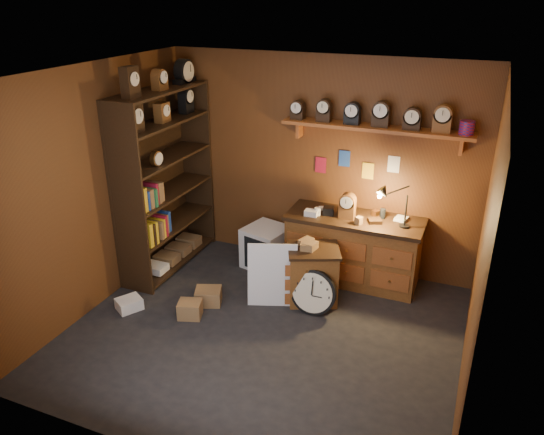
{
  "coord_description": "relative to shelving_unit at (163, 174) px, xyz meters",
  "views": [
    {
      "loc": [
        1.89,
        -4.31,
        3.4
      ],
      "look_at": [
        -0.05,
        0.35,
        1.2
      ],
      "focal_mm": 35.0,
      "sensor_mm": 36.0,
      "label": 1
    }
  ],
  "objects": [
    {
      "name": "low_cabinet",
      "position": [
        2.06,
        -0.15,
        -0.89
      ],
      "size": [
        0.73,
        0.68,
        0.76
      ],
      "rotation": [
        0.0,
        0.0,
        0.4
      ],
      "color": "brown",
      "rests_on": "ground"
    },
    {
      "name": "floor_box_c",
      "position": [
        0.91,
        -1.01,
        -1.16
      ],
      "size": [
        0.31,
        0.28,
        0.19
      ],
      "primitive_type": "cube",
      "rotation": [
        0.0,
        0.0,
        0.31
      ],
      "color": "olive",
      "rests_on": "ground"
    },
    {
      "name": "shelving_unit",
      "position": [
        0.0,
        0.0,
        0.0
      ],
      "size": [
        0.47,
        1.6,
        2.58
      ],
      "color": "black",
      "rests_on": "ground"
    },
    {
      "name": "floor_box_a",
      "position": [
        0.97,
        -0.69,
        -1.16
      ],
      "size": [
        0.37,
        0.34,
        0.18
      ],
      "primitive_type": "cube",
      "rotation": [
        0.0,
        0.0,
        0.38
      ],
      "color": "olive",
      "rests_on": "ground"
    },
    {
      "name": "room_shell",
      "position": [
        1.84,
        -0.87,
        0.47
      ],
      "size": [
        4.02,
        3.62,
        2.71
      ],
      "color": "#5A3115",
      "rests_on": "ground"
    },
    {
      "name": "workbench",
      "position": [
        2.36,
        0.49,
        -0.78
      ],
      "size": [
        1.65,
        0.66,
        1.36
      ],
      "color": "brown",
      "rests_on": "ground"
    },
    {
      "name": "mini_fridge",
      "position": [
        1.24,
        0.41,
        -0.98
      ],
      "size": [
        0.63,
        0.65,
        0.54
      ],
      "rotation": [
        0.0,
        0.0,
        -0.25
      ],
      "color": "silver",
      "rests_on": "ground"
    },
    {
      "name": "white_panel",
      "position": [
        1.65,
        -0.39,
        -1.25
      ],
      "size": [
        0.59,
        0.34,
        0.75
      ],
      "primitive_type": "cube",
      "rotation": [
        -0.17,
        0.0,
        0.35
      ],
      "color": "silver",
      "rests_on": "ground"
    },
    {
      "name": "floor_box_b",
      "position": [
        0.19,
        -1.15,
        -1.19
      ],
      "size": [
        0.33,
        0.34,
        0.13
      ],
      "primitive_type": "cube",
      "rotation": [
        0.0,
        0.0,
        -0.55
      ],
      "color": "white",
      "rests_on": "ground"
    },
    {
      "name": "big_round_clock",
      "position": [
        2.15,
        -0.4,
        -0.99
      ],
      "size": [
        0.53,
        0.17,
        0.53
      ],
      "color": "black",
      "rests_on": "ground"
    },
    {
      "name": "floor",
      "position": [
        1.79,
        -0.98,
        -1.25
      ],
      "size": [
        4.0,
        4.0,
        0.0
      ],
      "primitive_type": "plane",
      "color": "black",
      "rests_on": "ground"
    }
  ]
}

